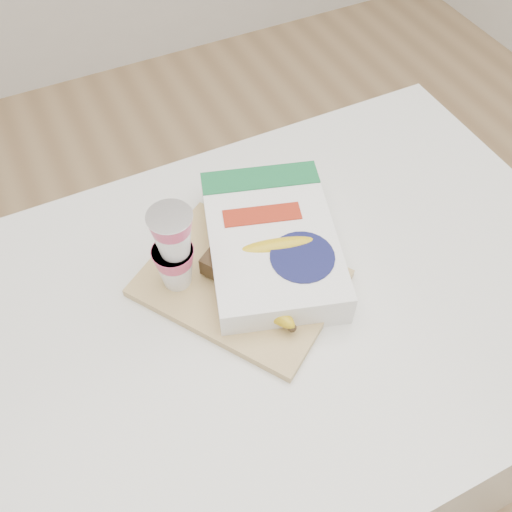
{
  "coord_description": "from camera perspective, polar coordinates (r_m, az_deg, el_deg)",
  "views": [
    {
      "loc": [
        -0.24,
        -0.44,
        1.61
      ],
      "look_at": [
        0.01,
        0.06,
        0.88
      ],
      "focal_mm": 40.0,
      "sensor_mm": 36.0,
      "label": 1
    }
  ],
  "objects": [
    {
      "name": "cutting_board",
      "position": [
        0.93,
        -1.6,
        -2.72
      ],
      "size": [
        0.36,
        0.38,
        0.02
      ],
      "primitive_type": "cube",
      "rotation": [
        0.0,
        0.0,
        0.59
      ],
      "color": "tan",
      "rests_on": "table"
    },
    {
      "name": "table",
      "position": [
        1.29,
        1.09,
        -14.78
      ],
      "size": [
        1.12,
        0.75,
        0.84
      ],
      "primitive_type": "cube",
      "color": "silver",
      "rests_on": "ground"
    },
    {
      "name": "yogurt_stack",
      "position": [
        0.86,
        -8.27,
        0.8
      ],
      "size": [
        0.07,
        0.07,
        0.16
      ],
      "color": "white",
      "rests_on": "cutting_board"
    },
    {
      "name": "bananas",
      "position": [
        0.9,
        0.69,
        -1.69
      ],
      "size": [
        0.2,
        0.2,
        0.07
      ],
      "color": "#382816",
      "rests_on": "cutting_board"
    },
    {
      "name": "cereal_box",
      "position": [
        0.95,
        1.58,
        1.25
      ],
      "size": [
        0.28,
        0.35,
        0.07
      ],
      "rotation": [
        0.0,
        0.0,
        -0.3
      ],
      "color": "white",
      "rests_on": "table"
    }
  ]
}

